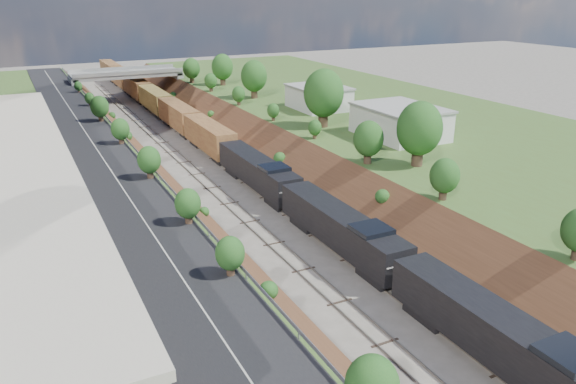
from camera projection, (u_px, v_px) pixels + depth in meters
name	position (u px, v px, depth m)	size (l,w,h in m)	color
platform_right	(415.00, 134.00, 90.16)	(44.00, 180.00, 5.00)	#435C26
embankment_left	(142.00, 190.00, 72.53)	(7.07, 180.00, 7.07)	brown
embankment_right	(293.00, 167.00, 81.77)	(7.07, 180.00, 7.07)	brown
rail_left_track	(204.00, 180.00, 76.03)	(1.58, 180.00, 0.18)	gray
rail_right_track	(240.00, 175.00, 78.21)	(1.58, 180.00, 0.18)	gray
road	(102.00, 157.00, 68.91)	(8.00, 180.00, 0.10)	black
guardrail	(135.00, 149.00, 70.30)	(0.10, 171.00, 0.70)	#99999E
overpass	(127.00, 80.00, 127.59)	(24.50, 8.30, 7.40)	gray
white_building_near	(400.00, 123.00, 77.91)	(9.00, 12.00, 4.00)	silver
white_building_far	(319.00, 98.00, 96.26)	(8.00, 10.00, 3.60)	silver
tree_right_large	(420.00, 129.00, 64.27)	(5.25, 5.25, 7.61)	#473323
tree_left_crest	(261.00, 277.00, 36.16)	(2.45, 2.45, 3.55)	#473323
freight_train	(181.00, 117.00, 100.92)	(3.23, 164.02, 4.78)	black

